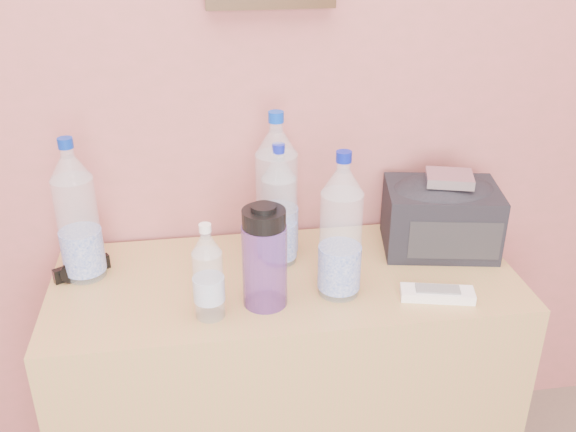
# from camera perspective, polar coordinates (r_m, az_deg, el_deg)

# --- Properties ---
(dresser) EXTENTS (1.11, 0.46, 0.69)m
(dresser) POSITION_cam_1_polar(r_m,az_deg,el_deg) (1.75, -0.20, -15.05)
(dresser) COLOR tan
(dresser) RESTS_ON ground
(pet_large_a) EXTENTS (0.09, 0.09, 0.35)m
(pet_large_a) POSITION_cam_1_polar(r_m,az_deg,el_deg) (1.55, -18.20, -0.16)
(pet_large_a) COLOR white
(pet_large_a) RESTS_ON dresser
(pet_large_b) EXTENTS (0.10, 0.10, 0.37)m
(pet_large_b) POSITION_cam_1_polar(r_m,az_deg,el_deg) (1.56, -1.01, 1.88)
(pet_large_b) COLOR silver
(pet_large_b) RESTS_ON dresser
(pet_large_c) EXTENTS (0.08, 0.08, 0.31)m
(pet_large_c) POSITION_cam_1_polar(r_m,az_deg,el_deg) (1.54, -0.81, 0.42)
(pet_large_c) COLOR silver
(pet_large_c) RESTS_ON dresser
(pet_large_d) EXTENTS (0.09, 0.09, 0.34)m
(pet_large_d) POSITION_cam_1_polar(r_m,az_deg,el_deg) (1.41, 4.71, -1.56)
(pet_large_d) COLOR silver
(pet_large_d) RESTS_ON dresser
(pet_small) EXTENTS (0.06, 0.06, 0.22)m
(pet_small) POSITION_cam_1_polar(r_m,az_deg,el_deg) (1.36, -7.11, -5.39)
(pet_small) COLOR silver
(pet_small) RESTS_ON dresser
(nalgene_bottle) EXTENTS (0.10, 0.10, 0.24)m
(nalgene_bottle) POSITION_cam_1_polar(r_m,az_deg,el_deg) (1.39, -2.10, -3.62)
(nalgene_bottle) COLOR #5E328A
(nalgene_bottle) RESTS_ON dresser
(sunglasses) EXTENTS (0.14, 0.11, 0.03)m
(sunglasses) POSITION_cam_1_polar(r_m,az_deg,el_deg) (1.61, -17.84, -4.47)
(sunglasses) COLOR black
(sunglasses) RESTS_ON dresser
(ac_remote) EXTENTS (0.17, 0.09, 0.02)m
(ac_remote) POSITION_cam_1_polar(r_m,az_deg,el_deg) (1.49, 13.12, -6.76)
(ac_remote) COLOR silver
(ac_remote) RESTS_ON dresser
(toiletry_bag) EXTENTS (0.31, 0.25, 0.19)m
(toiletry_bag) POSITION_cam_1_polar(r_m,az_deg,el_deg) (1.67, 13.42, 0.18)
(toiletry_bag) COLOR black
(toiletry_bag) RESTS_ON dresser
(foil_packet) EXTENTS (0.13, 0.12, 0.02)m
(foil_packet) POSITION_cam_1_polar(r_m,az_deg,el_deg) (1.61, 14.15, 3.28)
(foil_packet) COLOR silver
(foil_packet) RESTS_ON toiletry_bag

